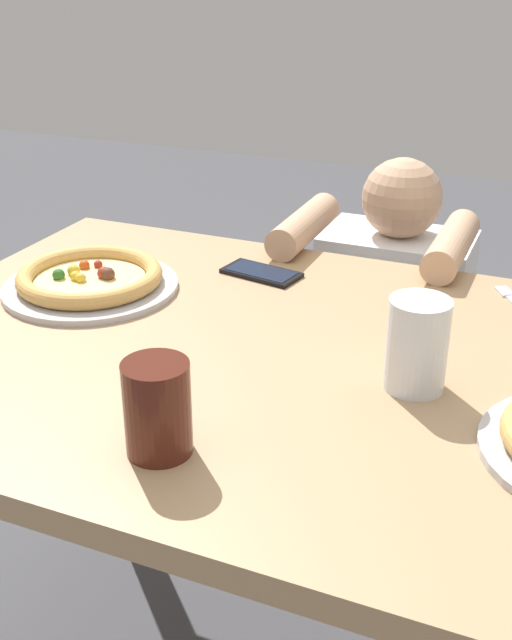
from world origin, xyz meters
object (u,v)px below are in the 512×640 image
at_px(pizza_far, 90,280).
at_px(cell_phone, 261,273).
at_px(drink_cup_colored, 158,408).
at_px(water_cup_clear, 417,344).
at_px(diner_seated, 389,347).

relative_size(pizza_far, cell_phone, 2.02).
height_order(drink_cup_colored, cell_phone, drink_cup_colored).
relative_size(drink_cup_colored, water_cup_clear, 0.91).
relative_size(pizza_far, drink_cup_colored, 2.60).
bearing_deg(drink_cup_colored, pizza_far, 132.73).
xyz_separation_m(water_cup_clear, diner_seated, (-0.20, 0.75, -0.40)).
relative_size(drink_cup_colored, diner_seated, 0.14).
height_order(cell_phone, diner_seated, diner_seated).
xyz_separation_m(pizza_far, drink_cup_colored, (0.37, -0.40, 0.04)).
xyz_separation_m(cell_phone, diner_seated, (0.17, 0.43, -0.34)).
relative_size(drink_cup_colored, cell_phone, 0.78).
bearing_deg(drink_cup_colored, diner_seated, 86.72).
xyz_separation_m(pizza_far, water_cup_clear, (0.63, -0.12, 0.05)).
xyz_separation_m(water_cup_clear, cell_phone, (-0.37, 0.31, -0.07)).
relative_size(pizza_far, diner_seated, 0.36).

